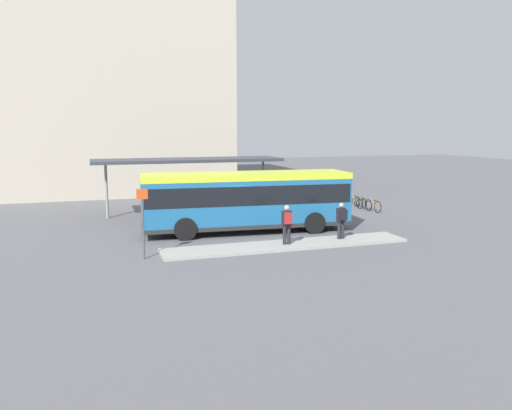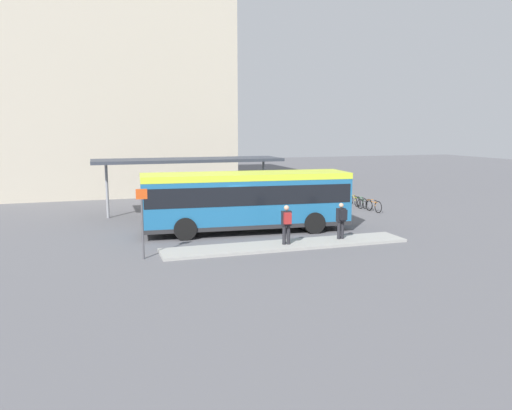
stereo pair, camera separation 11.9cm
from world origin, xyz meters
name	(u,v)px [view 2 (the right image)]	position (x,y,z in m)	size (l,w,h in m)	color
ground_plane	(246,232)	(0.00, 0.00, 0.00)	(120.00, 120.00, 0.00)	#5B5B60
curb_island	(287,245)	(0.79, -3.56, 0.06)	(11.07, 1.80, 0.12)	#9E9E99
city_bus	(246,197)	(0.01, 0.00, 1.74)	(10.40, 3.30, 2.97)	#1E6093
pedestrian_waiting	(287,222)	(0.70, -3.70, 1.11)	(0.45, 0.48, 1.73)	#232328
pedestrian_companion	(341,218)	(3.48, -3.44, 1.07)	(0.42, 0.44, 1.66)	#232328
bicycle_orange	(373,206)	(9.34, 3.43, 0.37)	(0.48, 1.73, 0.75)	black
bicycle_black	(365,204)	(9.20, 4.26, 0.33)	(0.48, 1.51, 0.66)	black
bicycle_green	(362,202)	(9.46, 5.10, 0.34)	(0.48, 1.58, 0.68)	black
bicycle_yellow	(354,200)	(9.35, 5.93, 0.36)	(0.48, 1.64, 0.71)	black
station_shelter	(188,161)	(-1.72, 6.25, 3.21)	(11.19, 3.01, 3.35)	#383D47
potted_planter_near_shelter	(260,205)	(2.01, 3.91, 0.69)	(0.91, 0.91, 1.34)	slate
platform_sign	(142,220)	(-5.42, -3.78, 1.56)	(0.44, 0.08, 2.80)	#4C4C51
station_building	(106,86)	(-5.85, 21.96, 8.75)	(18.94, 15.74, 17.49)	#BCB29E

